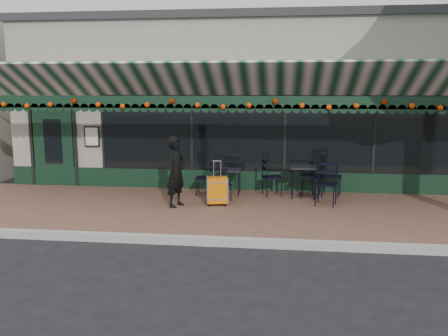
# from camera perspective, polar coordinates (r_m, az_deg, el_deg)

# --- Properties ---
(ground) EXTENTS (80.00, 80.00, 0.00)m
(ground) POSITION_cam_1_polar(r_m,az_deg,el_deg) (8.66, -2.11, -9.08)
(ground) COLOR black
(ground) RESTS_ON ground
(sidewalk) EXTENTS (18.00, 4.00, 0.15)m
(sidewalk) POSITION_cam_1_polar(r_m,az_deg,el_deg) (10.53, -0.42, -5.23)
(sidewalk) COLOR brown
(sidewalk) RESTS_ON ground
(curb) EXTENTS (18.00, 0.16, 0.15)m
(curb) POSITION_cam_1_polar(r_m,az_deg,el_deg) (8.56, -2.20, -8.77)
(curb) COLOR #9E9E99
(curb) RESTS_ON ground
(restaurant_building) EXTENTS (12.00, 9.60, 4.50)m
(restaurant_building) POSITION_cam_1_polar(r_m,az_deg,el_deg) (16.00, 2.24, 7.81)
(restaurant_building) COLOR gray
(restaurant_building) RESTS_ON ground
(woman) EXTENTS (0.56, 0.67, 1.57)m
(woman) POSITION_cam_1_polar(r_m,az_deg,el_deg) (10.57, -5.78, -0.44)
(woman) COLOR black
(woman) RESTS_ON sidewalk
(suitcase) EXTENTS (0.49, 0.34, 1.02)m
(suitcase) POSITION_cam_1_polar(r_m,az_deg,el_deg) (10.68, -0.82, -2.73)
(suitcase) COLOR orange
(suitcase) RESTS_ON sidewalk
(cafe_table_a) EXTENTS (0.62, 0.62, 0.76)m
(cafe_table_a) POSITION_cam_1_polar(r_m,az_deg,el_deg) (11.57, 9.53, -0.16)
(cafe_table_a) COLOR black
(cafe_table_a) RESTS_ON sidewalk
(cafe_table_b) EXTENTS (0.52, 0.52, 0.65)m
(cafe_table_b) POSITION_cam_1_polar(r_m,az_deg,el_deg) (11.68, 0.76, -0.46)
(cafe_table_b) COLOR black
(cafe_table_b) RESTS_ON sidewalk
(chair_a_left) EXTENTS (0.57, 0.57, 1.01)m
(chair_a_left) POSITION_cam_1_polar(r_m,az_deg,el_deg) (11.70, 10.37, -0.99)
(chair_a_left) COLOR black
(chair_a_left) RESTS_ON sidewalk
(chair_a_right) EXTENTS (0.57, 0.57, 0.95)m
(chair_a_right) POSITION_cam_1_polar(r_m,az_deg,el_deg) (11.86, 12.80, -1.06)
(chair_a_right) COLOR black
(chair_a_right) RESTS_ON sidewalk
(chair_a_front) EXTENTS (0.58, 0.58, 0.96)m
(chair_a_front) POSITION_cam_1_polar(r_m,az_deg,el_deg) (10.89, 12.19, -1.95)
(chair_a_front) COLOR black
(chair_a_front) RESTS_ON sidewalk
(chair_b_left) EXTENTS (0.42, 0.42, 0.82)m
(chair_b_left) POSITION_cam_1_polar(r_m,az_deg,el_deg) (11.76, -2.43, -1.26)
(chair_b_left) COLOR black
(chair_b_left) RESTS_ON sidewalk
(chair_b_right) EXTENTS (0.57, 0.57, 0.90)m
(chair_b_right) POSITION_cam_1_polar(r_m,az_deg,el_deg) (11.70, 5.81, -1.14)
(chair_b_right) COLOR black
(chair_b_right) RESTS_ON sidewalk
(chair_b_front) EXTENTS (0.50, 0.50, 0.75)m
(chair_b_front) POSITION_cam_1_polar(r_m,az_deg,el_deg) (11.15, -0.16, -2.03)
(chair_b_front) COLOR black
(chair_b_front) RESTS_ON sidewalk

